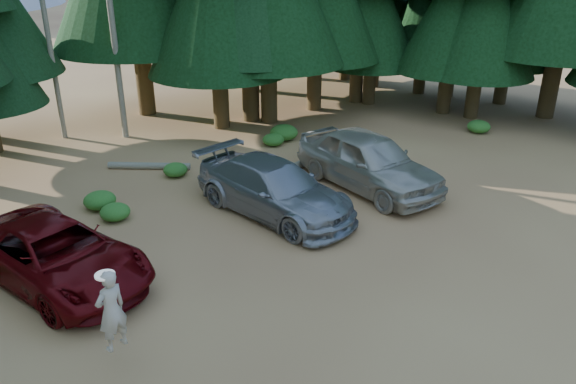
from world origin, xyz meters
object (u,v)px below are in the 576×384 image
at_px(silver_minivan_center, 274,189).
at_px(log_mid, 149,166).
at_px(silver_minivan_right, 368,161).
at_px(frisbee_player, 111,310).
at_px(log_right, 311,159).
at_px(red_pickup, 56,254).

xyz_separation_m(silver_minivan_center, log_mid, (-1.24, 5.63, -0.66)).
distance_m(silver_minivan_right, frisbee_player, 10.36).
bearing_deg(silver_minivan_right, silver_minivan_center, 176.97).
xyz_separation_m(log_mid, log_right, (4.86, -3.20, 0.02)).
bearing_deg(silver_minivan_center, frisbee_player, -158.77).
bearing_deg(red_pickup, log_mid, 33.31).
height_order(red_pickup, log_mid, red_pickup).
bearing_deg(red_pickup, silver_minivan_center, -16.44).
bearing_deg(silver_minivan_center, log_right, 27.54).
distance_m(red_pickup, frisbee_player, 3.67).
xyz_separation_m(silver_minivan_center, frisbee_player, (-6.37, -3.32, 0.46)).
relative_size(silver_minivan_right, log_mid, 1.85).
relative_size(silver_minivan_right, log_right, 1.26).
bearing_deg(red_pickup, silver_minivan_right, -17.76).
relative_size(log_mid, log_right, 0.68).
xyz_separation_m(frisbee_player, log_right, (9.98, 5.74, -1.10)).
bearing_deg(red_pickup, log_right, -1.45).
relative_size(silver_minivan_center, log_mid, 1.84).
bearing_deg(log_right, silver_minivan_right, -102.63).
bearing_deg(frisbee_player, silver_minivan_center, -164.91).
relative_size(red_pickup, frisbee_player, 3.15).
height_order(frisbee_player, log_mid, frisbee_player).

